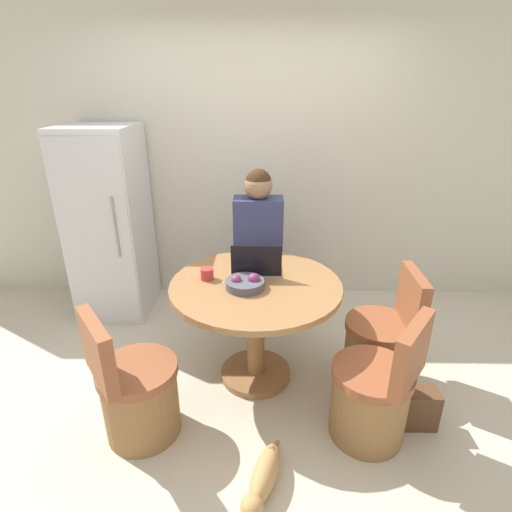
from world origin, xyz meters
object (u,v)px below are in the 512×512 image
person_seated (258,240)px  laptop (256,267)px  refrigerator (110,224)px  dining_table (256,308)px  cat (263,478)px  chair_near_left_corner (137,394)px  handbag (412,408)px  chair_right_side (380,346)px  chair_near_right_corner (373,397)px  fruit_bowl (245,283)px

person_seated → laptop: person_seated is taller
refrigerator → laptop: size_ratio=4.94×
dining_table → cat: size_ratio=2.28×
laptop → cat: 1.27m
chair_near_left_corner → person_seated: person_seated is taller
refrigerator → handbag: (2.29, -1.42, -0.71)m
chair_right_side → handbag: 0.46m
chair_near_left_corner → person_seated: 1.57m
chair_near_right_corner → chair_right_side: bearing=-162.3°
dining_table → chair_near_right_corner: bearing=-36.8°
handbag → chair_near_left_corner: bearing=-177.1°
chair_near_left_corner → laptop: size_ratio=2.52×
chair_near_right_corner → chair_near_left_corner: (-1.39, -0.00, 0.00)m
dining_table → fruit_bowl: 0.24m
chair_near_left_corner → person_seated: size_ratio=0.62×
refrigerator → fruit_bowl: 1.63m
dining_table → handbag: (0.98, -0.44, -0.44)m
chair_right_side → chair_near_left_corner: bearing=-70.7°
person_seated → cat: person_seated is taller
chair_near_right_corner → fruit_bowl: (-0.76, 0.45, 0.51)m
fruit_bowl → chair_near_right_corner: bearing=-30.5°
chair_near_right_corner → person_seated: (-0.69, 1.31, 0.48)m
laptop → handbag: 1.32m
chair_near_right_corner → chair_near_left_corner: size_ratio=1.00×
person_seated → handbag: size_ratio=4.57×
refrigerator → handbag: refrigerator is taller
refrigerator → laptop: (1.31, -0.84, -0.02)m
person_seated → chair_near_left_corner: bearing=62.0°
refrigerator → fruit_bowl: bearing=-40.2°
chair_near_left_corner → handbag: bearing=-124.3°
refrigerator → chair_near_right_corner: bearing=-36.8°
chair_near_right_corner → chair_near_left_corner: bearing=-53.0°
dining_table → chair_near_left_corner: chair_near_left_corner is taller
refrigerator → person_seated: 1.33m
refrigerator → laptop: 1.56m
chair_near_left_corner → person_seated: bearing=-65.2°
chair_right_side → person_seated: size_ratio=0.62×
chair_right_side → laptop: size_ratio=2.52×
chair_near_right_corner → cat: 0.77m
dining_table → chair_near_left_corner: bearing=-142.8°
dining_table → chair_near_right_corner: 0.92m
person_seated → fruit_bowl: person_seated is taller
fruit_bowl → chair_near_left_corner: bearing=-144.1°
person_seated → laptop: size_ratio=4.05×
chair_right_side → handbag: size_ratio=2.84×
chair_right_side → cat: chair_right_side is taller
chair_near_left_corner → cat: chair_near_left_corner is taller
person_seated → chair_right_side: bearing=136.7°
dining_table → handbag: size_ratio=3.80×
chair_near_right_corner → laptop: size_ratio=2.52×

